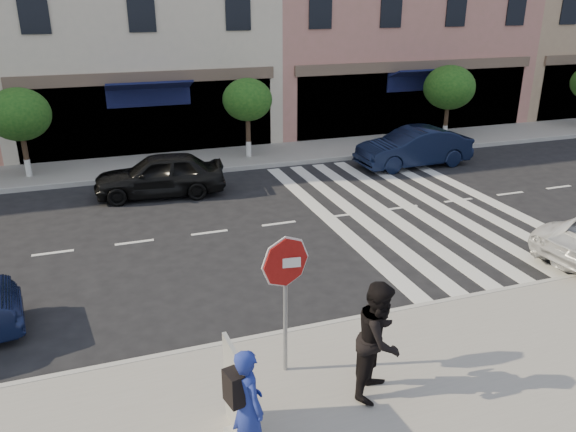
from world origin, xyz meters
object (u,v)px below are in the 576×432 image
Objects in this scene: stop_sign at (286,275)px; car_far_right at (414,147)px; walker at (379,339)px; photographer at (248,404)px; poster_board at (236,395)px; car_far_mid at (160,175)px.

stop_sign is 13.76m from car_far_right.
car_far_right is (7.56, 11.52, -0.39)m from walker.
photographer is 0.44m from poster_board.
car_far_mid is at bearing -14.63° from photographer.
photographer is (-1.07, -1.59, -0.95)m from stop_sign.
photographer is 2.35m from walker.
walker reaches higher than car_far_right.
stop_sign is 1.46× the size of photographer.
poster_board is (-2.32, -0.21, -0.27)m from walker.
stop_sign is 10.32m from car_far_mid.
poster_board is (-1.14, -1.18, -1.09)m from stop_sign.
poster_board is at bearing 140.65° from walker.
photographer is 0.87× the size of walker.
stop_sign is 1.71× the size of poster_board.
walker reaches higher than car_far_mid.
photographer is 15.62m from car_far_right.
poster_board is at bearing 4.24° from car_far_mid.
car_far_right is at bearing 46.56° from poster_board.
car_far_mid is at bearing 55.27° from walker.
photographer is at bearing -115.29° from stop_sign.
stop_sign is 0.60× the size of car_far_mid.
poster_board is 0.35× the size of car_far_mid.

